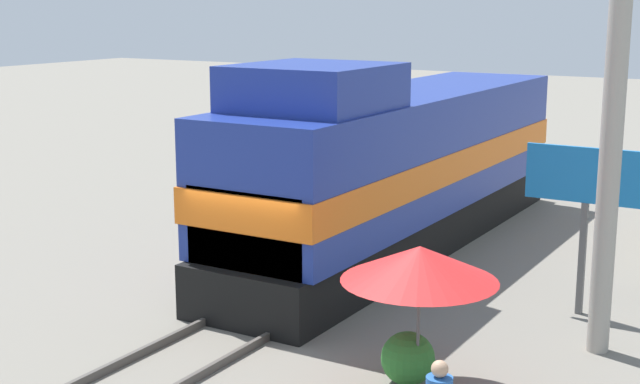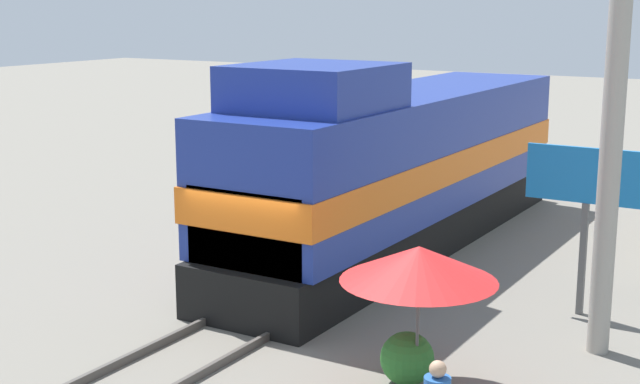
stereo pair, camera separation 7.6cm
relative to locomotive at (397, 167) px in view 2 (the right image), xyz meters
name	(u,v)px [view 2 (the right image)]	position (x,y,z in m)	size (l,w,h in m)	color
ground_plane	(270,314)	(0.00, -5.41, -2.04)	(120.00, 120.00, 0.00)	slate
rail_near	(240,304)	(-0.72, -5.41, -1.97)	(0.08, 40.64, 0.15)	#4C4742
rail_far	(302,317)	(0.72, -5.41, -1.97)	(0.08, 40.64, 0.15)	#4C4742
locomotive	(397,167)	(0.00, 0.00, 0.00)	(3.03, 13.86, 4.70)	black
utility_pole	(616,81)	(5.87, -4.02, 2.60)	(1.80, 0.37, 9.13)	#9E998E
vendor_umbrella	(419,264)	(3.87, -7.09, 0.00)	(2.40, 2.40, 2.32)	#4C4C4C
billboard_sign	(587,187)	(5.09, -2.28, 0.45)	(2.32, 0.12, 3.25)	#595959
shrub_cluster	(407,359)	(3.64, -6.95, -1.62)	(0.85, 0.85, 0.85)	#2D722D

